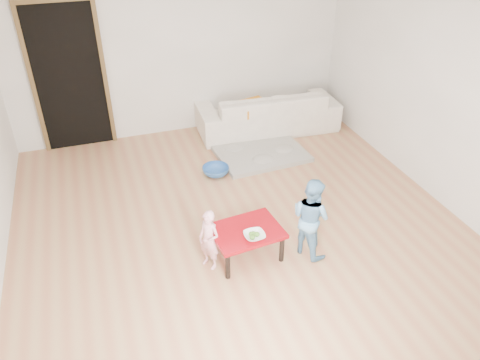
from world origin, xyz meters
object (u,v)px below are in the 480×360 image
sofa (267,111)px  red_table (246,243)px  bowl (254,236)px  child_pink (209,240)px  basin (216,171)px  child_blue (311,217)px

sofa → red_table: bearing=67.4°
sofa → bowl: bearing=69.1°
child_pink → basin: child_pink is taller
bowl → basin: bowl is taller
sofa → bowl: 3.14m
child_pink → child_blue: child_blue is taller
bowl → basin: bearing=86.2°
child_pink → child_blue: size_ratio=0.74×
bowl → child_pink: child_pink is taller
red_table → sofa: bearing=64.3°
child_blue → child_pink: bearing=59.6°
red_table → child_blue: bearing=-11.7°
red_table → child_blue: size_ratio=0.78×
red_table → basin: 1.68m
bowl → child_blue: child_blue is taller
sofa → basin: (-1.16, -1.05, -0.26)m
red_table → bowl: bowl is taller
sofa → child_blue: child_blue is taller
sofa → red_table: (-1.31, -2.72, -0.14)m
bowl → child_blue: size_ratio=0.23×
red_table → basin: (0.15, 1.67, -0.12)m
red_table → child_blue: child_blue is taller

